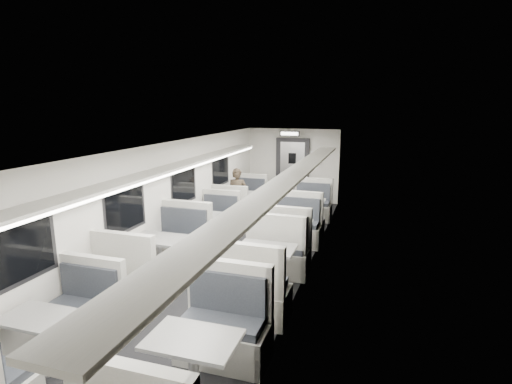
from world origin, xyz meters
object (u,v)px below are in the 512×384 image
Objects in this scene: booth_left_a at (242,204)px; vestibule_door at (292,171)px; passenger at (237,196)px; booth_right_b at (288,239)px; booth_right_a at (307,213)px; booth_left_d at (42,343)px; booth_right_d at (194,371)px; booth_left_b at (207,228)px; booth_left_c at (159,258)px; booth_right_c at (266,270)px; exit_sign at (290,134)px.

vestibule_door reaches higher than booth_left_a.
booth_right_b is at bearing -59.38° from passenger.
booth_right_a is 2.20m from booth_right_b.
booth_left_d is at bearing -106.68° from booth_right_a.
vestibule_door is at bearing 96.08° from booth_right_d.
booth_left_a is 2.41m from booth_left_b.
booth_right_b is 1.51× the size of passenger.
passenger is at bearing 132.64° from booth_right_b.
booth_left_a is 0.88× the size of booth_right_d.
booth_left_d is 9.49m from vestibule_door.
booth_right_a is at bearing 63.33° from booth_left_c.
booth_right_b is (0.00, -2.20, 0.02)m from booth_right_a.
booth_left_d is 1.38× the size of passenger.
booth_left_c is at bearing -98.47° from vestibule_door.
booth_left_a is 0.97× the size of vestibule_door.
booth_left_c is at bearing 126.74° from booth_right_d.
booth_right_c reaches higher than booth_left_b.
vestibule_door reaches higher than booth_left_c.
booth_left_d is 6.53m from passenger.
exit_sign is (0.00, -0.49, 1.24)m from vestibule_door.
booth_right_b is 2.79m from passenger.
booth_right_b is 0.98× the size of booth_right_d.
booth_left_c is at bearing -177.73° from booth_right_c.
vestibule_door is at bearing 110.09° from booth_right_a.
booth_left_a is 3.38m from booth_right_b.
booth_left_b is 4.77m from vestibule_door.
booth_left_d reaches higher than booth_left_a.
booth_right_b is (2.00, -0.31, 0.05)m from booth_left_b.
booth_right_b is at bearing -90.00° from booth_right_a.
passenger is (-1.87, 2.04, 0.34)m from booth_right_b.
exit_sign reaches higher than booth_right_c.
vestibule_door is (1.00, 2.21, 0.68)m from booth_left_a.
booth_right_d is 9.47m from vestibule_door.
booth_left_b is (0.00, -2.41, -0.00)m from booth_left_a.
booth_left_a is 2.76m from exit_sign.
booth_left_a is 4.51m from booth_left_c.
booth_right_b reaches higher than booth_left_a.
booth_right_c is (0.00, -3.90, 0.04)m from booth_right_a.
booth_right_d is at bearing -67.28° from booth_left_b.
vestibule_door reaches higher than booth_right_b.
booth_right_b is 3.66× the size of exit_sign.
booth_left_b is 1.34× the size of passenger.
booth_right_c is at bearing -75.42° from passenger.
booth_left_c is 3.75× the size of exit_sign.
vestibule_door is at bearing 81.53° from booth_left_c.
passenger is at bearing -175.11° from booth_right_a.
exit_sign is (1.00, 8.92, 1.91)m from booth_left_d.
booth_left_a is 0.86× the size of booth_right_c.
booth_right_d is at bearing -90.00° from booth_right_a.
booth_left_b is at bearing 171.17° from booth_right_b.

